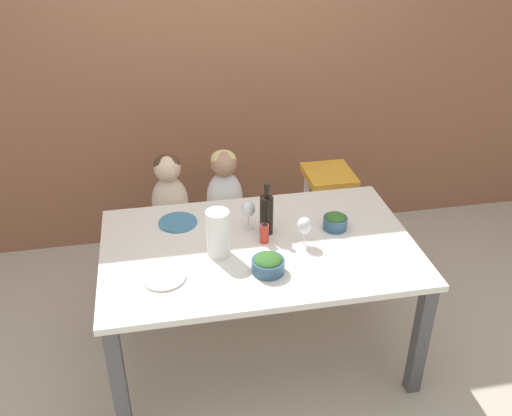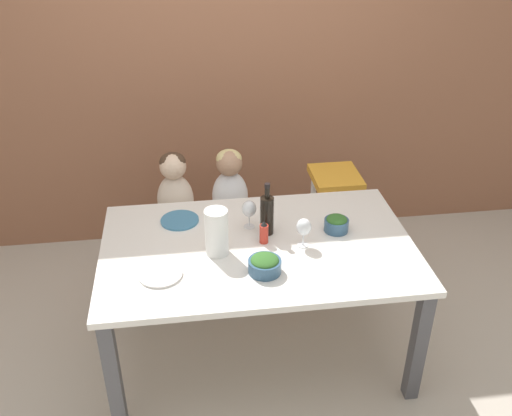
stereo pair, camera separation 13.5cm
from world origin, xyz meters
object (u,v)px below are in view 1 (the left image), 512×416
object	(u,v)px
salad_bowl_small	(335,221)
dinner_plate_back_left	(178,222)
chair_right_highchair	(328,195)
wine_glass_far	(248,209)
wine_bottle	(267,214)
dinner_plate_front_left	(164,277)
person_child_center	(224,185)
paper_towel_roll	(218,233)
person_child_left	(169,190)
salad_bowl_large	(268,264)
chair_far_left	(173,234)
wine_glass_near	(304,226)
chair_far_center	(226,229)

from	to	relation	value
salad_bowl_small	dinner_plate_back_left	xyz separation A→B (m)	(-0.85, 0.21, -0.04)
chair_right_highchair	wine_glass_far	distance (m)	0.90
wine_bottle	dinner_plate_front_left	world-z (taller)	wine_bottle
person_child_center	paper_towel_roll	world-z (taller)	paper_towel_roll
person_child_left	dinner_plate_back_left	xyz separation A→B (m)	(0.03, -0.46, 0.04)
paper_towel_roll	salad_bowl_large	size ratio (longest dim) A/B	1.54
person_child_left	dinner_plate_front_left	world-z (taller)	person_child_left
wine_bottle	dinner_plate_back_left	size ratio (longest dim) A/B	1.40
person_child_center	wine_glass_far	size ratio (longest dim) A/B	3.07
person_child_left	dinner_plate_back_left	size ratio (longest dim) A/B	2.30
person_child_center	dinner_plate_back_left	xyz separation A→B (m)	(-0.32, -0.46, 0.04)
chair_far_left	salad_bowl_small	xyz separation A→B (m)	(0.87, -0.67, 0.41)
wine_glass_far	salad_bowl_small	distance (m)	0.48
person_child_center	wine_glass_far	bearing A→B (deg)	-84.47
wine_bottle	dinner_plate_back_left	xyz separation A→B (m)	(-0.47, 0.18, -0.11)
salad_bowl_large	dinner_plate_front_left	distance (m)	0.51
wine_glass_near	salad_bowl_large	distance (m)	0.32
chair_right_highchair	dinner_plate_front_left	distance (m)	1.48
dinner_plate_back_left	person_child_left	bearing A→B (deg)	93.16
chair_far_left	dinner_plate_front_left	world-z (taller)	dinner_plate_front_left
paper_towel_roll	wine_glass_near	xyz separation A→B (m)	(0.45, 0.01, -0.01)
person_child_center	wine_glass_near	size ratio (longest dim) A/B	3.07
chair_far_left	paper_towel_roll	xyz separation A→B (m)	(0.21, -0.79, 0.49)
chair_right_highchair	dinner_plate_back_left	bearing A→B (deg)	-155.98
dinner_plate_front_left	chair_right_highchair	bearing A→B (deg)	40.17
wine_bottle	wine_glass_near	xyz separation A→B (m)	(0.17, -0.15, -0.01)
salad_bowl_large	dinner_plate_back_left	distance (m)	0.67
person_child_left	dinner_plate_front_left	bearing A→B (deg)	-94.67
person_child_left	salad_bowl_large	world-z (taller)	person_child_left
dinner_plate_front_left	salad_bowl_small	bearing A→B (deg)	16.52
person_child_left	salad_bowl_small	distance (m)	1.10
salad_bowl_large	dinner_plate_front_left	xyz separation A→B (m)	(-0.51, 0.04, -0.04)
dinner_plate_back_left	paper_towel_roll	bearing A→B (deg)	-61.12
person_child_center	paper_towel_roll	distance (m)	0.82
chair_far_center	wine_glass_near	bearing A→B (deg)	-68.42
chair_far_center	person_child_center	distance (m)	0.33
dinner_plate_back_left	person_child_center	bearing A→B (deg)	54.54
wine_glass_far	salad_bowl_large	xyz separation A→B (m)	(0.02, -0.42, -0.07)
wine_bottle	wine_glass_far	world-z (taller)	wine_bottle
chair_far_left	wine_glass_near	xyz separation A→B (m)	(0.66, -0.79, 0.47)
salad_bowl_small	dinner_plate_back_left	bearing A→B (deg)	165.90
chair_far_center	salad_bowl_small	xyz separation A→B (m)	(0.52, -0.67, 0.41)
chair_far_center	paper_towel_roll	size ratio (longest dim) A/B	1.79
wine_bottle	salad_bowl_small	distance (m)	0.39
chair_far_center	wine_glass_far	world-z (taller)	wine_glass_far
wine_bottle	person_child_center	bearing A→B (deg)	102.50
person_child_left	wine_glass_far	xyz separation A→B (m)	(0.40, -0.57, 0.14)
wine_glass_far	dinner_plate_front_left	distance (m)	0.63
wine_glass_far	dinner_plate_front_left	bearing A→B (deg)	-141.51
chair_far_left	dinner_plate_front_left	distance (m)	1.02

